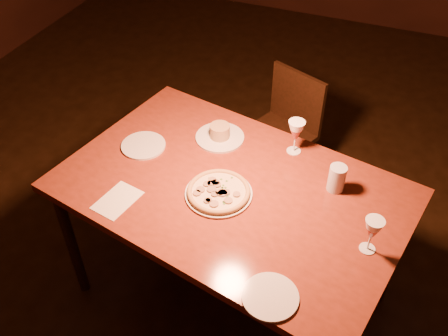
% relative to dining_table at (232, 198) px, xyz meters
% --- Properties ---
extents(floor, '(7.00, 7.00, 0.00)m').
position_rel_dining_table_xyz_m(floor, '(0.01, 0.18, -0.75)').
color(floor, black).
rests_on(floor, ground).
extents(dining_table, '(1.71, 1.28, 0.83)m').
position_rel_dining_table_xyz_m(dining_table, '(0.00, 0.00, 0.00)').
color(dining_table, maroon).
rests_on(dining_table, floor).
extents(chair_far, '(0.52, 0.52, 0.82)m').
position_rel_dining_table_xyz_m(chair_far, '(-0.03, 0.98, -0.29)').
color(chair_far, black).
rests_on(chair_far, floor).
extents(pizza_plate, '(0.30, 0.30, 0.03)m').
position_rel_dining_table_xyz_m(pizza_plate, '(-0.04, -0.07, 0.09)').
color(pizza_plate, silver).
rests_on(pizza_plate, dining_table).
extents(ramekin_saucer, '(0.25, 0.25, 0.08)m').
position_rel_dining_table_xyz_m(ramekin_saucer, '(-0.19, 0.31, 0.10)').
color(ramekin_saucer, silver).
rests_on(ramekin_saucer, dining_table).
extents(wine_glass_far, '(0.08, 0.08, 0.18)m').
position_rel_dining_table_xyz_m(wine_glass_far, '(0.19, 0.35, 0.16)').
color(wine_glass_far, '#A74745').
rests_on(wine_glass_far, dining_table).
extents(wine_glass_right, '(0.08, 0.08, 0.17)m').
position_rel_dining_table_xyz_m(wine_glass_right, '(0.63, -0.13, 0.16)').
color(wine_glass_right, '#A74745').
rests_on(wine_glass_right, dining_table).
extents(water_tumbler, '(0.08, 0.08, 0.13)m').
position_rel_dining_table_xyz_m(water_tumbler, '(0.43, 0.17, 0.14)').
color(water_tumbler, '#B2BCC3').
rests_on(water_tumbler, dining_table).
extents(side_plate_left, '(0.22, 0.22, 0.01)m').
position_rel_dining_table_xyz_m(side_plate_left, '(-0.51, 0.11, 0.08)').
color(side_plate_left, silver).
rests_on(side_plate_left, dining_table).
extents(side_plate_near, '(0.21, 0.21, 0.01)m').
position_rel_dining_table_xyz_m(side_plate_near, '(0.34, -0.49, 0.08)').
color(side_plate_near, silver).
rests_on(side_plate_near, dining_table).
extents(menu_card, '(0.18, 0.23, 0.00)m').
position_rel_dining_table_xyz_m(menu_card, '(-0.44, -0.27, 0.07)').
color(menu_card, white).
rests_on(menu_card, dining_table).
extents(pendant_light, '(0.12, 0.12, 0.12)m').
position_rel_dining_table_xyz_m(pendant_light, '(-0.00, -0.00, 0.81)').
color(pendant_light, '#F17543').
rests_on(pendant_light, ceiling).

